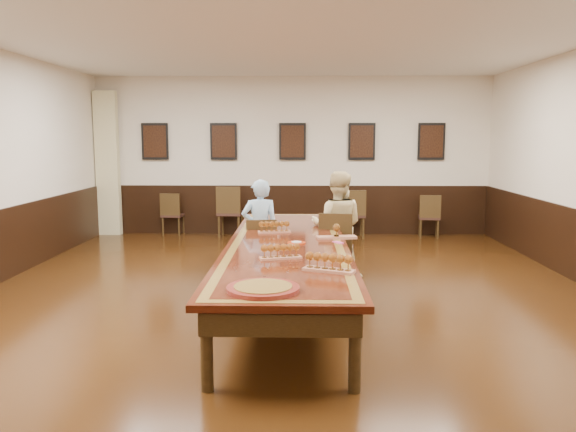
{
  "coord_description": "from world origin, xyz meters",
  "views": [
    {
      "loc": [
        0.14,
        -6.51,
        1.99
      ],
      "look_at": [
        0.0,
        0.5,
        1.0
      ],
      "focal_mm": 35.0,
      "sensor_mm": 36.0,
      "label": 1
    }
  ],
  "objects_px": {
    "spare_chair_a": "(173,214)",
    "chair_man": "(261,249)",
    "spare_chair_c": "(353,214)",
    "chair_woman": "(336,246)",
    "person_woman": "(337,226)",
    "spare_chair_b": "(230,211)",
    "person_man": "(260,230)",
    "conference_table": "(287,254)",
    "spare_chair_d": "(429,216)",
    "carved_platter": "(263,289)"
  },
  "relations": [
    {
      "from": "spare_chair_a",
      "to": "chair_man",
      "type": "bearing_deg",
      "value": 123.63
    },
    {
      "from": "spare_chair_c",
      "to": "chair_woman",
      "type": "bearing_deg",
      "value": 79.8
    },
    {
      "from": "spare_chair_a",
      "to": "person_woman",
      "type": "bearing_deg",
      "value": 135.66
    },
    {
      "from": "spare_chair_b",
      "to": "chair_woman",
      "type": "bearing_deg",
      "value": 121.92
    },
    {
      "from": "spare_chair_c",
      "to": "person_man",
      "type": "height_order",
      "value": "person_man"
    },
    {
      "from": "spare_chair_c",
      "to": "person_man",
      "type": "relative_size",
      "value": 0.68
    },
    {
      "from": "chair_woman",
      "to": "person_woman",
      "type": "height_order",
      "value": "person_woman"
    },
    {
      "from": "spare_chair_a",
      "to": "spare_chair_b",
      "type": "bearing_deg",
      "value": 174.29
    },
    {
      "from": "spare_chair_a",
      "to": "spare_chair_c",
      "type": "bearing_deg",
      "value": -179.64
    },
    {
      "from": "chair_man",
      "to": "person_woman",
      "type": "bearing_deg",
      "value": 178.55
    },
    {
      "from": "spare_chair_c",
      "to": "conference_table",
      "type": "height_order",
      "value": "spare_chair_c"
    },
    {
      "from": "chair_man",
      "to": "chair_woman",
      "type": "xyz_separation_m",
      "value": [
        1.05,
        0.02,
        0.04
      ]
    },
    {
      "from": "chair_man",
      "to": "spare_chair_c",
      "type": "xyz_separation_m",
      "value": [
        1.6,
        3.42,
        0.04
      ]
    },
    {
      "from": "spare_chair_b",
      "to": "spare_chair_d",
      "type": "bearing_deg",
      "value": -177.02
    },
    {
      "from": "spare_chair_d",
      "to": "conference_table",
      "type": "xyz_separation_m",
      "value": [
        -2.73,
        -4.59,
        0.18
      ]
    },
    {
      "from": "spare_chair_d",
      "to": "conference_table",
      "type": "height_order",
      "value": "spare_chair_d"
    },
    {
      "from": "spare_chair_d",
      "to": "spare_chair_b",
      "type": "bearing_deg",
      "value": 8.01
    },
    {
      "from": "chair_woman",
      "to": "spare_chair_a",
      "type": "bearing_deg",
      "value": -41.63
    },
    {
      "from": "chair_woman",
      "to": "spare_chair_b",
      "type": "distance_m",
      "value": 3.94
    },
    {
      "from": "chair_woman",
      "to": "person_man",
      "type": "bearing_deg",
      "value": 3.95
    },
    {
      "from": "person_man",
      "to": "person_woman",
      "type": "bearing_deg",
      "value": 173.55
    },
    {
      "from": "person_man",
      "to": "chair_man",
      "type": "bearing_deg",
      "value": 90.0
    },
    {
      "from": "conference_table",
      "to": "spare_chair_c",
      "type": "bearing_deg",
      "value": 75.09
    },
    {
      "from": "spare_chair_d",
      "to": "person_man",
      "type": "relative_size",
      "value": 0.61
    },
    {
      "from": "spare_chair_b",
      "to": "person_man",
      "type": "relative_size",
      "value": 0.73
    },
    {
      "from": "chair_man",
      "to": "conference_table",
      "type": "bearing_deg",
      "value": 101.42
    },
    {
      "from": "spare_chair_b",
      "to": "person_man",
      "type": "height_order",
      "value": "person_man"
    },
    {
      "from": "chair_man",
      "to": "person_woman",
      "type": "xyz_separation_m",
      "value": [
        1.07,
        0.12,
        0.32
      ]
    },
    {
      "from": "spare_chair_d",
      "to": "person_woman",
      "type": "distance_m",
      "value": 3.93
    },
    {
      "from": "spare_chair_c",
      "to": "spare_chair_d",
      "type": "xyz_separation_m",
      "value": [
        1.51,
        0.04,
        -0.05
      ]
    },
    {
      "from": "chair_woman",
      "to": "spare_chair_d",
      "type": "height_order",
      "value": "chair_woman"
    },
    {
      "from": "spare_chair_a",
      "to": "person_man",
      "type": "xyz_separation_m",
      "value": [
        2.04,
        -3.59,
        0.27
      ]
    },
    {
      "from": "conference_table",
      "to": "carved_platter",
      "type": "relative_size",
      "value": 7.39
    },
    {
      "from": "chair_man",
      "to": "person_man",
      "type": "xyz_separation_m",
      "value": [
        -0.01,
        0.09,
        0.26
      ]
    },
    {
      "from": "spare_chair_b",
      "to": "spare_chair_c",
      "type": "height_order",
      "value": "spare_chair_b"
    },
    {
      "from": "spare_chair_a",
      "to": "spare_chair_c",
      "type": "xyz_separation_m",
      "value": [
        3.66,
        -0.26,
        0.05
      ]
    },
    {
      "from": "spare_chair_a",
      "to": "person_woman",
      "type": "height_order",
      "value": "person_woman"
    },
    {
      "from": "spare_chair_c",
      "to": "person_man",
      "type": "bearing_deg",
      "value": 63.11
    },
    {
      "from": "chair_woman",
      "to": "spare_chair_c",
      "type": "relative_size",
      "value": 1.01
    },
    {
      "from": "chair_man",
      "to": "spare_chair_d",
      "type": "xyz_separation_m",
      "value": [
        3.12,
        3.46,
        -0.01
      ]
    },
    {
      "from": "chair_man",
      "to": "spare_chair_c",
      "type": "distance_m",
      "value": 3.78
    },
    {
      "from": "person_woman",
      "to": "carved_platter",
      "type": "bearing_deg",
      "value": 84.34
    },
    {
      "from": "spare_chair_b",
      "to": "chair_man",
      "type": "bearing_deg",
      "value": 106.84
    },
    {
      "from": "carved_platter",
      "to": "conference_table",
      "type": "bearing_deg",
      "value": 85.94
    },
    {
      "from": "chair_woman",
      "to": "spare_chair_c",
      "type": "distance_m",
      "value": 3.45
    },
    {
      "from": "chair_man",
      "to": "person_man",
      "type": "distance_m",
      "value": 0.28
    },
    {
      "from": "chair_man",
      "to": "spare_chair_c",
      "type": "bearing_deg",
      "value": -122.89
    },
    {
      "from": "person_man",
      "to": "conference_table",
      "type": "bearing_deg",
      "value": 100.59
    },
    {
      "from": "spare_chair_c",
      "to": "person_woman",
      "type": "bearing_deg",
      "value": 79.77
    },
    {
      "from": "chair_man",
      "to": "chair_woman",
      "type": "distance_m",
      "value": 1.05
    }
  ]
}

